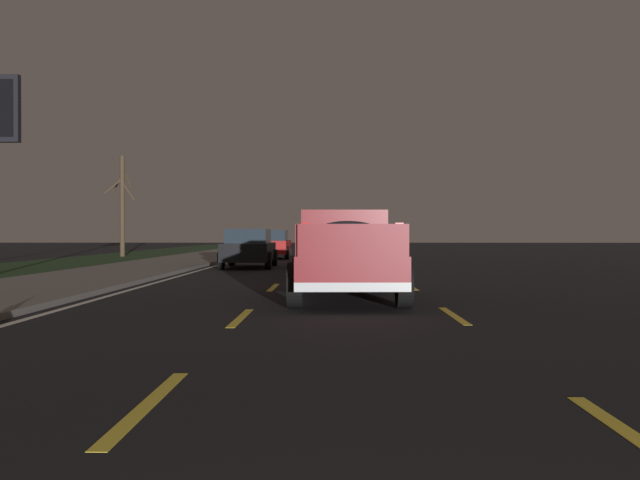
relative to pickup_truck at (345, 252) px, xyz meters
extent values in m
plane|color=black|center=(13.58, 0.00, -0.98)|extent=(144.00, 144.00, 0.00)
cube|color=slate|center=(13.58, 7.45, -0.92)|extent=(108.00, 4.00, 0.12)
cube|color=#1E3819|center=(13.58, 12.45, -0.98)|extent=(108.00, 6.00, 0.01)
cube|color=yellow|center=(-9.88, -1.75, -0.98)|extent=(2.40, 0.14, 0.01)
cube|color=yellow|center=(-3.01, -1.75, -0.98)|extent=(2.40, 0.14, 0.01)
cube|color=yellow|center=(3.23, -1.75, -0.98)|extent=(2.40, 0.14, 0.01)
cube|color=yellow|center=(8.60, -1.75, -0.98)|extent=(2.40, 0.14, 0.01)
cube|color=yellow|center=(13.74, -1.75, -0.98)|extent=(2.40, 0.14, 0.01)
cube|color=yellow|center=(19.09, -1.75, -0.98)|extent=(2.40, 0.14, 0.01)
cube|color=yellow|center=(24.40, -1.75, -0.98)|extent=(2.40, 0.14, 0.01)
cube|color=yellow|center=(30.08, -1.75, -0.98)|extent=(2.40, 0.14, 0.01)
cube|color=yellow|center=(35.53, -1.75, -0.98)|extent=(2.40, 0.14, 0.01)
cube|color=yellow|center=(41.54, -1.75, -0.98)|extent=(2.40, 0.14, 0.01)
cube|color=yellow|center=(47.38, -1.75, -0.98)|extent=(2.40, 0.14, 0.01)
cube|color=yellow|center=(53.90, -1.75, -0.98)|extent=(2.40, 0.14, 0.01)
cube|color=yellow|center=(59.57, -1.75, -0.98)|extent=(2.40, 0.14, 0.01)
cube|color=yellow|center=(65.96, -1.75, -0.98)|extent=(2.40, 0.14, 0.01)
cube|color=yellow|center=(-8.96, 1.75, -0.98)|extent=(2.40, 0.14, 0.01)
cube|color=yellow|center=(-3.35, 1.75, -0.98)|extent=(2.40, 0.14, 0.01)
cube|color=yellow|center=(2.83, 1.75, -0.98)|extent=(2.40, 0.14, 0.01)
cube|color=yellow|center=(9.66, 1.75, -0.98)|extent=(2.40, 0.14, 0.01)
cube|color=yellow|center=(15.69, 1.75, -0.98)|extent=(2.40, 0.14, 0.01)
cube|color=yellow|center=(21.53, 1.75, -0.98)|extent=(2.40, 0.14, 0.01)
cube|color=yellow|center=(27.08, 1.75, -0.98)|extent=(2.40, 0.14, 0.01)
cube|color=yellow|center=(33.79, 1.75, -0.98)|extent=(2.40, 0.14, 0.01)
cube|color=yellow|center=(40.05, 1.75, -0.98)|extent=(2.40, 0.14, 0.01)
cube|color=yellow|center=(47.05, 1.75, -0.98)|extent=(2.40, 0.14, 0.01)
cube|color=yellow|center=(52.06, 1.75, -0.98)|extent=(2.40, 0.14, 0.01)
cube|color=yellow|center=(58.65, 1.75, -0.98)|extent=(2.40, 0.14, 0.01)
cube|color=yellow|center=(65.03, 1.75, -0.98)|extent=(2.40, 0.14, 0.01)
cube|color=silver|center=(13.58, 5.15, -0.98)|extent=(108.00, 0.14, 0.01)
cube|color=maroon|center=(-0.06, 0.00, -0.31)|extent=(5.46, 2.16, 0.60)
cube|color=maroon|center=(1.13, 0.03, 0.44)|extent=(2.21, 1.90, 0.90)
cube|color=#1E2833|center=(0.08, 0.00, 0.49)|extent=(0.08, 1.44, 0.50)
cube|color=maroon|center=(-1.16, 0.91, 0.27)|extent=(3.03, 0.17, 0.56)
cube|color=maroon|center=(-1.11, -0.97, 0.27)|extent=(3.03, 0.17, 0.56)
cube|color=maroon|center=(-2.72, -0.08, 0.27)|extent=(0.14, 1.88, 0.56)
cube|color=silver|center=(-2.72, -0.08, -0.53)|extent=(0.18, 2.00, 0.16)
cube|color=red|center=(-2.73, 0.72, 0.47)|extent=(0.06, 0.14, 0.20)
cube|color=red|center=(-2.68, -0.88, 0.47)|extent=(0.06, 0.14, 0.20)
ellipsoid|color=#232833|center=(-1.14, -0.03, 0.31)|extent=(2.64, 1.60, 0.64)
sphere|color=silver|center=(-0.65, 0.34, 0.17)|extent=(0.40, 0.40, 0.40)
sphere|color=beige|center=(-1.73, -0.35, 0.15)|extent=(0.34, 0.34, 0.34)
cylinder|color=black|center=(1.69, 1.05, -0.56)|extent=(0.84, 0.28, 0.84)
cylinder|color=black|center=(1.75, -0.95, -0.56)|extent=(0.84, 0.28, 0.84)
cylinder|color=black|center=(-1.87, 0.94, -0.56)|extent=(0.84, 0.28, 0.84)
cylinder|color=black|center=(-1.81, -1.05, -0.56)|extent=(0.84, 0.28, 0.84)
cube|color=#9E845B|center=(7.65, 0.01, -0.35)|extent=(4.44, 1.91, 0.70)
cube|color=#1E2833|center=(7.40, 0.02, 0.28)|extent=(2.50, 1.64, 0.56)
cylinder|color=black|center=(9.17, 0.88, -0.64)|extent=(0.68, 0.22, 0.68)
cylinder|color=black|center=(9.12, -0.92, -0.64)|extent=(0.68, 0.22, 0.68)
cylinder|color=black|center=(6.18, 0.95, -0.64)|extent=(0.68, 0.22, 0.68)
cylinder|color=black|center=(6.13, -0.85, -0.64)|extent=(0.68, 0.22, 0.68)
cube|color=red|center=(5.50, 0.07, -0.30)|extent=(0.12, 1.51, 0.10)
cube|color=maroon|center=(23.00, 3.52, -0.35)|extent=(4.41, 1.83, 0.70)
cube|color=#1E2833|center=(22.75, 3.52, 0.28)|extent=(2.47, 1.60, 0.56)
cylinder|color=black|center=(24.50, 4.41, -0.64)|extent=(0.68, 0.22, 0.68)
cylinder|color=black|center=(24.49, 2.61, -0.64)|extent=(0.68, 0.22, 0.68)
cylinder|color=black|center=(21.51, 4.42, -0.64)|extent=(0.68, 0.22, 0.68)
cylinder|color=black|center=(21.50, 2.62, -0.64)|extent=(0.68, 0.22, 0.68)
cube|color=red|center=(20.85, 3.53, -0.30)|extent=(0.09, 1.51, 0.10)
cube|color=black|center=(12.91, 3.57, -0.35)|extent=(4.41, 1.83, 0.70)
cube|color=#1E2833|center=(12.66, 3.57, 0.28)|extent=(2.47, 1.60, 0.56)
cylinder|color=black|center=(14.40, 4.49, -0.64)|extent=(0.68, 0.22, 0.68)
cylinder|color=black|center=(14.42, 2.69, -0.64)|extent=(0.68, 0.22, 0.68)
cylinder|color=black|center=(11.41, 4.46, -0.64)|extent=(0.68, 0.22, 0.68)
cylinder|color=black|center=(11.42, 2.66, -0.64)|extent=(0.68, 0.22, 0.68)
cube|color=red|center=(10.76, 3.56, -0.30)|extent=(0.09, 1.51, 0.10)
cylinder|color=#423323|center=(25.63, 12.59, 1.98)|extent=(0.28, 0.28, 5.92)
cylinder|color=#423323|center=(25.91, 12.93, 3.40)|extent=(0.63, 0.79, 1.22)
cylinder|color=#423323|center=(25.96, 12.43, 3.73)|extent=(0.75, 0.43, 1.25)
cylinder|color=#423323|center=(25.39, 13.05, 3.14)|extent=(0.51, 1.01, 1.01)
cylinder|color=#423323|center=(25.61, 12.21, 2.83)|extent=(0.14, 0.84, 1.16)
camera|label=1|loc=(-14.39, 0.28, 0.39)|focal=38.42mm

